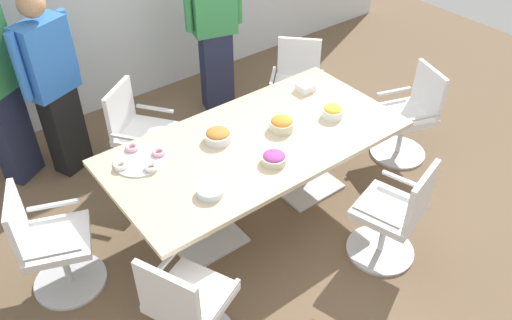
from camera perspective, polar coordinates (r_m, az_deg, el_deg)
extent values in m
cube|color=brown|center=(4.68, 0.00, -5.32)|extent=(10.00, 10.00, 0.01)
cube|color=#CCB793|center=(4.21, 0.00, 1.92)|extent=(2.40, 1.20, 0.04)
cube|color=silver|center=(4.45, -5.67, -8.14)|extent=(0.56, 0.56, 0.02)
cylinder|color=silver|center=(4.20, -5.97, -4.79)|extent=(0.09, 0.09, 0.69)
cube|color=silver|center=(4.94, 5.06, -2.46)|extent=(0.56, 0.56, 0.02)
cylinder|color=silver|center=(4.71, 5.30, 0.82)|extent=(0.09, 0.09, 0.69)
cylinder|color=silver|center=(4.44, 13.22, -9.42)|extent=(0.67, 0.67, 0.02)
cylinder|color=silver|center=(4.29, 13.64, -7.49)|extent=(0.05, 0.05, 0.41)
cube|color=white|center=(4.13, 14.11, -5.24)|extent=(0.57, 0.57, 0.06)
cube|color=white|center=(3.93, 17.39, -3.89)|extent=(0.43, 0.16, 0.42)
cube|color=silver|center=(3.88, 12.85, -6.01)|extent=(0.13, 0.36, 0.02)
cube|color=silver|center=(4.23, 15.76, -2.17)|extent=(0.13, 0.36, 0.02)
cylinder|color=silver|center=(5.47, 15.00, 0.82)|extent=(0.68, 0.68, 0.02)
cylinder|color=silver|center=(5.34, 15.37, 2.65)|extent=(0.05, 0.05, 0.41)
cube|color=white|center=(5.21, 15.80, 4.72)|extent=(0.58, 0.58, 0.06)
cube|color=white|center=(5.21, 18.20, 7.28)|extent=(0.18, 0.43, 0.42)
cube|color=silver|center=(4.99, 17.49, 4.36)|extent=(0.36, 0.15, 0.02)
cube|color=silver|center=(5.32, 14.64, 7.20)|extent=(0.36, 0.15, 0.02)
cylinder|color=silver|center=(5.69, 4.16, 3.88)|extent=(0.76, 0.76, 0.02)
cylinder|color=silver|center=(5.57, 4.26, 5.69)|extent=(0.05, 0.05, 0.41)
cube|color=white|center=(5.45, 4.38, 7.75)|extent=(0.65, 0.65, 0.06)
cube|color=white|center=(5.52, 4.68, 11.00)|extent=(0.33, 0.34, 0.42)
cube|color=silver|center=(5.38, 7.06, 8.63)|extent=(0.28, 0.28, 0.02)
cube|color=silver|center=(5.41, 1.82, 9.05)|extent=(0.28, 0.28, 0.02)
cylinder|color=silver|center=(5.14, -11.26, -1.28)|extent=(0.75, 0.75, 0.02)
cylinder|color=silver|center=(5.00, -11.56, 0.61)|extent=(0.05, 0.05, 0.41)
cube|color=white|center=(4.87, -11.90, 2.78)|extent=(0.64, 0.64, 0.06)
cube|color=white|center=(4.83, -14.51, 5.46)|extent=(0.38, 0.29, 0.42)
cube|color=silver|center=(4.98, -10.87, 5.49)|extent=(0.24, 0.31, 0.02)
cube|color=silver|center=(4.63, -13.38, 2.27)|extent=(0.24, 0.31, 0.02)
cylinder|color=silver|center=(4.36, -19.37, -12.18)|extent=(0.70, 0.70, 0.02)
cylinder|color=silver|center=(4.21, -19.99, -10.30)|extent=(0.05, 0.05, 0.41)
cube|color=white|center=(4.04, -20.70, -8.10)|extent=(0.60, 0.60, 0.06)
cube|color=white|center=(3.92, -24.49, -6.13)|extent=(0.20, 0.42, 0.42)
cube|color=silver|center=(4.14, -21.05, -4.56)|extent=(0.35, 0.16, 0.02)
cube|color=silver|center=(3.79, -21.12, -9.46)|extent=(0.35, 0.16, 0.02)
cylinder|color=silver|center=(3.68, -6.71, -16.70)|extent=(0.05, 0.05, 0.41)
cube|color=white|center=(3.50, -7.00, -14.52)|extent=(0.61, 0.61, 0.06)
cube|color=white|center=(3.21, -9.51, -14.48)|extent=(0.21, 0.42, 0.42)
cube|color=silver|center=(3.51, -10.52, -11.66)|extent=(0.35, 0.17, 0.02)
cube|color=silver|center=(3.31, -3.54, -14.98)|extent=(0.35, 0.17, 0.02)
cube|color=#232842|center=(5.25, -24.81, 2.43)|extent=(0.38, 0.34, 0.90)
cylinder|color=#388C4C|center=(5.02, -25.47, 11.90)|extent=(0.11, 0.11, 0.64)
cube|color=black|center=(5.20, -19.88, 3.03)|extent=(0.37, 0.31, 0.83)
cube|color=blue|center=(4.83, -21.77, 10.20)|extent=(0.49, 0.37, 0.66)
sphere|color=tan|center=(4.65, -23.16, 15.26)|extent=(0.22, 0.22, 0.22)
cylinder|color=blue|center=(4.96, -19.61, 11.90)|extent=(0.10, 0.10, 0.59)
cylinder|color=blue|center=(4.68, -24.23, 9.08)|extent=(0.10, 0.10, 0.59)
cube|color=#232842|center=(5.81, -4.25, 9.61)|extent=(0.36, 0.27, 0.88)
cube|color=#388C4C|center=(5.48, -4.65, 16.81)|extent=(0.48, 0.32, 0.69)
cylinder|color=#388C4C|center=(5.40, -7.44, 16.67)|extent=(0.10, 0.10, 0.62)
cylinder|color=beige|center=(3.96, 1.96, 0.09)|extent=(0.19, 0.19, 0.06)
ellipsoid|color=#9E3D8E|center=(3.94, 1.97, 0.43)|extent=(0.17, 0.17, 0.05)
cylinder|color=beige|center=(4.30, 2.80, 3.77)|extent=(0.20, 0.20, 0.08)
ellipsoid|color=orange|center=(4.28, 2.82, 4.20)|extent=(0.18, 0.18, 0.07)
cylinder|color=white|center=(4.50, 8.29, 5.07)|extent=(0.18, 0.18, 0.07)
ellipsoid|color=yellow|center=(4.48, 8.33, 5.46)|extent=(0.16, 0.16, 0.07)
cylinder|color=white|center=(4.19, -4.11, 2.53)|extent=(0.22, 0.22, 0.07)
ellipsoid|color=#AD702D|center=(4.17, -4.13, 2.91)|extent=(0.19, 0.19, 0.06)
cylinder|color=white|center=(4.08, -12.46, -0.03)|extent=(0.40, 0.40, 0.01)
torus|color=pink|center=(4.09, -10.49, 0.81)|extent=(0.11, 0.11, 0.03)
torus|color=pink|center=(4.18, -13.27, 1.30)|extent=(0.11, 0.11, 0.03)
torus|color=white|center=(4.02, -14.42, -0.59)|extent=(0.11, 0.11, 0.03)
torus|color=white|center=(3.96, -11.29, -0.78)|extent=(0.11, 0.11, 0.03)
cylinder|color=white|center=(3.72, -4.92, -3.60)|extent=(0.20, 0.20, 0.01)
cylinder|color=silver|center=(3.71, -4.93, -3.53)|extent=(0.20, 0.20, 0.01)
cylinder|color=white|center=(3.71, -4.93, -3.46)|extent=(0.20, 0.20, 0.01)
cylinder|color=silver|center=(3.71, -4.94, -3.39)|extent=(0.20, 0.20, 0.01)
cylinder|color=white|center=(3.70, -4.94, -3.32)|extent=(0.20, 0.20, 0.01)
cylinder|color=silver|center=(3.70, -4.95, -3.26)|extent=(0.20, 0.20, 0.01)
cylinder|color=white|center=(3.69, -4.95, -3.19)|extent=(0.20, 0.20, 0.01)
cylinder|color=silver|center=(3.69, -4.96, -3.12)|extent=(0.20, 0.20, 0.01)
cylinder|color=white|center=(3.69, -4.96, -3.05)|extent=(0.20, 0.20, 0.01)
cube|color=white|center=(4.83, 5.35, 7.84)|extent=(0.14, 0.14, 0.07)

